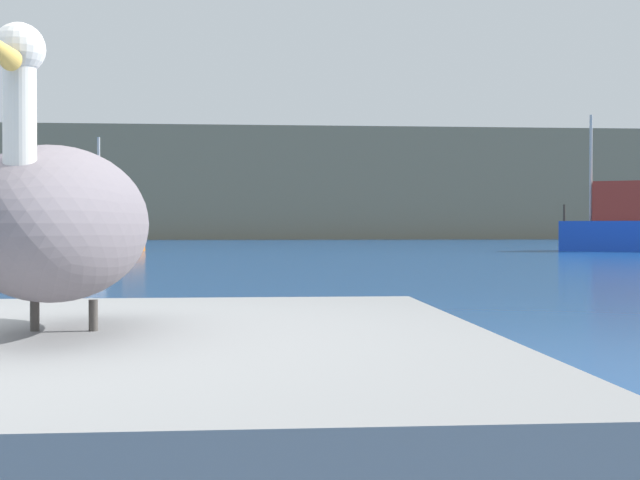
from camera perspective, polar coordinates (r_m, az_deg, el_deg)
The scene contains 5 objects.
hillside_backdrop at distance 74.37m, azimuth -5.53°, elevation 3.54°, with size 140.00×10.80×8.99m, color #7F755B.
pier_dock at distance 3.01m, azimuth -16.53°, elevation -12.04°, with size 2.79×2.79×0.66m, color gray.
pelican at distance 2.92m, azimuth -16.64°, elevation 1.17°, with size 0.60×1.41×0.90m.
fishing_boat_blue at distance 38.05m, azimuth 19.55°, elevation 0.83°, with size 6.05×4.22×5.65m.
fishing_boat_orange at distance 37.92m, azimuth -16.97°, elevation 0.36°, with size 8.04×4.38×4.66m.
Camera 1 is at (1.01, -2.68, 1.00)m, focal length 49.28 mm.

